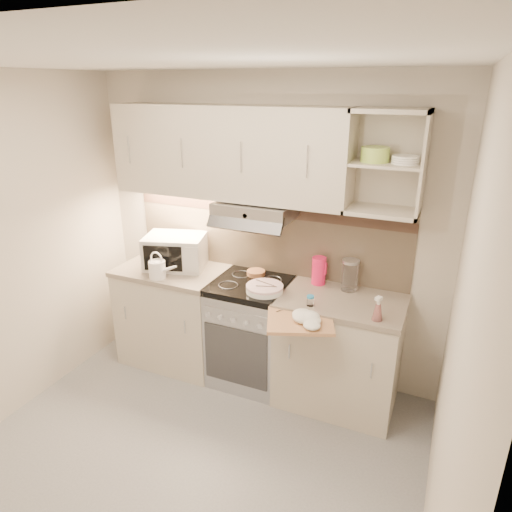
% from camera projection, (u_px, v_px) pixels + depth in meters
% --- Properties ---
extents(ground, '(3.00, 3.00, 0.00)m').
position_uv_depth(ground, '(183.00, 467.00, 3.04)').
color(ground, gray).
rests_on(ground, ground).
extents(room_shell, '(3.04, 2.84, 2.52)m').
position_uv_depth(room_shell, '(201.00, 219.00, 2.78)').
color(room_shell, beige).
rests_on(room_shell, ground).
extents(base_cabinet_left, '(0.90, 0.60, 0.86)m').
position_uv_depth(base_cabinet_left, '(175.00, 316.00, 4.11)').
color(base_cabinet_left, beige).
rests_on(base_cabinet_left, ground).
extents(worktop_left, '(0.92, 0.62, 0.04)m').
position_uv_depth(worktop_left, '(172.00, 270.00, 3.95)').
color(worktop_left, gray).
rests_on(worktop_left, base_cabinet_left).
extents(base_cabinet_right, '(0.90, 0.60, 0.86)m').
position_uv_depth(base_cabinet_right, '(338.00, 353.00, 3.55)').
color(base_cabinet_right, beige).
rests_on(base_cabinet_right, ground).
extents(worktop_right, '(0.92, 0.62, 0.04)m').
position_uv_depth(worktop_right, '(342.00, 301.00, 3.39)').
color(worktop_right, gray).
rests_on(worktop_right, base_cabinet_right).
extents(electric_range, '(0.60, 0.60, 0.90)m').
position_uv_depth(electric_range, '(251.00, 331.00, 3.82)').
color(electric_range, '#B7B7BC').
rests_on(electric_range, ground).
extents(microwave, '(0.58, 0.50, 0.28)m').
position_uv_depth(microwave, '(175.00, 251.00, 3.94)').
color(microwave, silver).
rests_on(microwave, worktop_left).
extents(watering_can, '(0.27, 0.14, 0.23)m').
position_uv_depth(watering_can, '(158.00, 269.00, 3.72)').
color(watering_can, white).
rests_on(watering_can, worktop_left).
extents(plate_stack, '(0.29, 0.29, 0.06)m').
position_uv_depth(plate_stack, '(265.00, 288.00, 3.49)').
color(plate_stack, white).
rests_on(plate_stack, electric_range).
extents(bread_loaf, '(0.15, 0.15, 0.04)m').
position_uv_depth(bread_loaf, '(256.00, 273.00, 3.80)').
color(bread_loaf, tan).
rests_on(bread_loaf, electric_range).
extents(pink_pitcher, '(0.12, 0.11, 0.22)m').
position_uv_depth(pink_pitcher, '(319.00, 271.00, 3.61)').
color(pink_pitcher, '#FE1A58').
rests_on(pink_pitcher, worktop_right).
extents(glass_jar, '(0.13, 0.13, 0.25)m').
position_uv_depth(glass_jar, '(350.00, 275.00, 3.49)').
color(glass_jar, silver).
rests_on(glass_jar, worktop_right).
extents(spice_jar, '(0.05, 0.05, 0.08)m').
position_uv_depth(spice_jar, '(310.00, 301.00, 3.27)').
color(spice_jar, white).
rests_on(spice_jar, worktop_right).
extents(spray_bottle, '(0.07, 0.07, 0.19)m').
position_uv_depth(spray_bottle, '(378.00, 310.00, 3.06)').
color(spray_bottle, pink).
rests_on(spray_bottle, worktop_right).
extents(cutting_board, '(0.56, 0.53, 0.02)m').
position_uv_depth(cutting_board, '(300.00, 320.00, 3.14)').
color(cutting_board, tan).
rests_on(cutting_board, base_cabinet_right).
extents(dish_towel, '(0.29, 0.25, 0.07)m').
position_uv_depth(dish_towel, '(305.00, 317.00, 3.08)').
color(dish_towel, silver).
rests_on(dish_towel, cutting_board).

